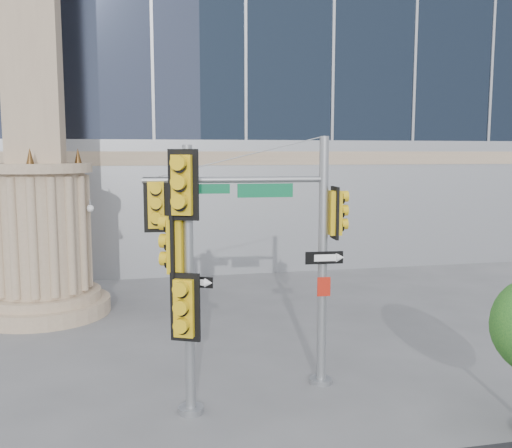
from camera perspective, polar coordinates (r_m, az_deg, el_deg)
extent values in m
plane|color=#545456|center=(12.57, 2.68, -18.54)|extent=(120.00, 120.00, 0.00)
cylinder|color=gray|center=(20.83, -20.45, -7.75)|extent=(4.40, 4.40, 0.50)
cylinder|color=gray|center=(20.74, -20.49, -6.69)|extent=(3.80, 3.80, 0.30)
cylinder|color=gray|center=(20.35, -20.76, -0.79)|extent=(3.00, 3.00, 4.00)
cylinder|color=gray|center=(20.18, -21.03, 5.27)|extent=(3.50, 3.50, 0.30)
cone|color=#472D14|center=(20.02, -17.38, 6.55)|extent=(0.24, 0.24, 0.50)
cylinder|color=slate|center=(14.15, 6.50, -15.28)|extent=(0.54, 0.54, 0.12)
cylinder|color=slate|center=(13.33, 6.67, -3.88)|extent=(0.21, 0.21, 5.82)
cylinder|color=slate|center=(12.71, -2.11, 4.44)|extent=(4.07, 0.38, 0.14)
cube|color=#0B6139|center=(12.80, 0.93, 3.37)|extent=(1.26, 0.11, 0.31)
cube|color=gold|center=(12.66, -9.97, 1.90)|extent=(0.55, 0.30, 1.21)
cube|color=gold|center=(13.23, 7.88, 1.12)|extent=(0.30, 0.55, 1.21)
cube|color=black|center=(13.18, 6.84, -3.37)|extent=(0.89, 0.08, 0.29)
cube|color=#B41E10|center=(13.32, 6.80, -6.24)|extent=(0.31, 0.05, 0.45)
cylinder|color=slate|center=(12.70, -6.53, -17.97)|extent=(0.54, 0.54, 0.13)
cylinder|color=slate|center=(11.80, -6.72, -5.85)|extent=(0.20, 0.20, 5.60)
cube|color=gold|center=(11.28, -7.28, 3.90)|extent=(0.69, 0.54, 1.40)
cube|color=gold|center=(11.73, -7.91, -2.05)|extent=(0.54, 0.69, 1.40)
cube|color=gold|center=(11.68, -7.08, -8.26)|extent=(0.69, 0.54, 1.40)
cube|color=black|center=(11.60, -5.99, -5.79)|extent=(0.65, 0.32, 0.22)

